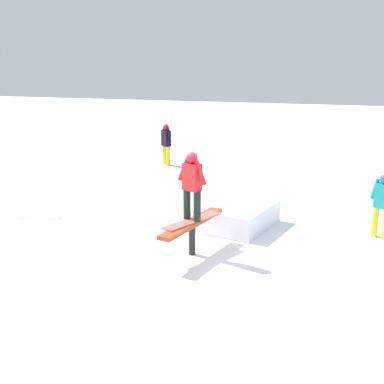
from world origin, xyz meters
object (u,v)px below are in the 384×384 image
at_px(main_rider_on_rail, 192,188).
at_px(bystander_teal, 382,203).
at_px(bystander_black, 166,142).
at_px(loose_snowboard_white, 30,217).
at_px(rail_feature, 192,227).

height_order(main_rider_on_rail, bystander_teal, main_rider_on_rail).
height_order(bystander_black, loose_snowboard_white, bystander_black).
xyz_separation_m(bystander_teal, loose_snowboard_white, (0.64, -8.16, -0.79)).
bearing_deg(bystander_black, loose_snowboard_white, -61.37).
relative_size(rail_feature, main_rider_on_rail, 1.45).
bearing_deg(main_rider_on_rail, bystander_teal, 144.51).
distance_m(rail_feature, loose_snowboard_white, 4.67).
relative_size(main_rider_on_rail, bystander_black, 1.01).
relative_size(rail_feature, bystander_black, 1.46).
xyz_separation_m(main_rider_on_rail, bystander_black, (-7.87, -3.00, -0.57)).
relative_size(rail_feature, loose_snowboard_white, 1.37).
height_order(bystander_teal, loose_snowboard_white, bystander_teal).
distance_m(bystander_black, loose_snowboard_white, 6.76).
bearing_deg(rail_feature, bystander_black, -143.73).
bearing_deg(main_rider_on_rail, bystander_black, -132.51).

